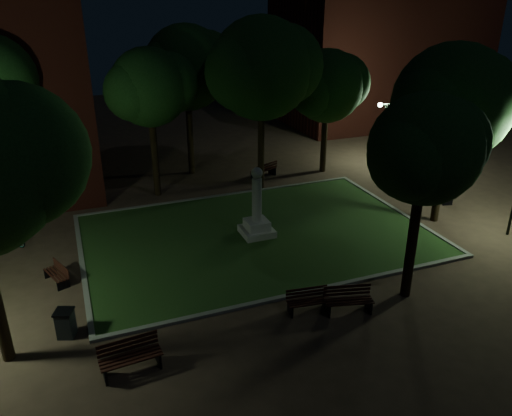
{
  "coord_description": "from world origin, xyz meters",
  "views": [
    {
      "loc": [
        -7.44,
        -16.96,
        10.17
      ],
      "look_at": [
        -0.43,
        1.0,
        1.85
      ],
      "focal_mm": 35.0,
      "sensor_mm": 36.0,
      "label": 1
    }
  ],
  "objects": [
    {
      "name": "tree_far_north",
      "position": [
        -0.45,
        11.48,
        6.29
      ],
      "size": [
        5.91,
        4.83,
        8.71
      ],
      "color": "black",
      "rests_on": "ground"
    },
    {
      "name": "building_far",
      "position": [
        18.0,
        20.0,
        6.0
      ],
      "size": [
        16.0,
        10.0,
        12.0
      ],
      "primitive_type": "cube",
      "color": "#4C1911",
      "rests_on": "ground"
    },
    {
      "name": "tree_north_er",
      "position": [
        2.57,
        7.6,
        6.58
      ],
      "size": [
        6.55,
        5.35,
        9.26
      ],
      "color": "black",
      "rests_on": "ground"
    },
    {
      "name": "bicycle",
      "position": [
        -10.32,
        5.01,
        0.4
      ],
      "size": [
        1.47,
        1.46,
        0.81
      ],
      "primitive_type": "imported",
      "rotation": [
        0.0,
        0.0,
        0.79
      ],
      "color": "black",
      "rests_on": "ground"
    },
    {
      "name": "bench_far_side",
      "position": [
        3.26,
        9.1,
        0.44
      ],
      "size": [
        1.82,
        1.23,
        0.94
      ],
      "rotation": [
        0.0,
        0.0,
        3.55
      ],
      "color": "black",
      "rests_on": "ground"
    },
    {
      "name": "tree_north_wl",
      "position": [
        -3.12,
        8.68,
        5.8
      ],
      "size": [
        4.91,
        4.0,
        7.82
      ],
      "color": "black",
      "rests_on": "ground"
    },
    {
      "name": "bench_left_side",
      "position": [
        -8.52,
        1.05,
        0.36
      ],
      "size": [
        0.95,
        1.46,
        0.76
      ],
      "rotation": [
        0.0,
        0.0,
        -1.2
      ],
      "color": "black",
      "rests_on": "ground"
    },
    {
      "name": "bench_west_near",
      "position": [
        -6.64,
        -4.86,
        0.46
      ],
      "size": [
        1.82,
        0.76,
        0.98
      ],
      "rotation": [
        0.0,
        0.0,
        0.08
      ],
      "color": "black",
      "rests_on": "ground"
    },
    {
      "name": "monument",
      "position": [
        0.0,
        2.0,
        0.96
      ],
      "size": [
        1.4,
        1.4,
        3.2
      ],
      "color": "#ACA59C",
      "rests_on": "lawn"
    },
    {
      "name": "tree_east",
      "position": [
        8.78,
        0.43,
        5.7
      ],
      "size": [
        6.5,
        5.31,
        8.35
      ],
      "color": "black",
      "rests_on": "ground"
    },
    {
      "name": "lamppost_ne",
      "position": [
        11.44,
        9.04,
        2.81
      ],
      "size": [
        1.18,
        0.28,
        3.94
      ],
      "color": "black",
      "rests_on": "ground"
    },
    {
      "name": "trash_bin",
      "position": [
        -8.33,
        -2.5,
        0.49
      ],
      "size": [
        0.72,
        0.72,
        0.96
      ],
      "color": "black",
      "rests_on": "ground"
    },
    {
      "name": "lawn",
      "position": [
        0.0,
        2.0,
        0.04
      ],
      "size": [
        15.0,
        10.0,
        0.08
      ],
      "primitive_type": "cube",
      "color": "#294A1C",
      "rests_on": "ground"
    },
    {
      "name": "bench_right_side",
      "position": [
        10.67,
        2.37,
        0.4
      ],
      "size": [
        0.91,
        1.62,
        0.84
      ],
      "rotation": [
        0.0,
        0.0,
        1.31
      ],
      "color": "black",
      "rests_on": "ground"
    },
    {
      "name": "tree_se",
      "position": [
        3.39,
        -4.48,
        5.52
      ],
      "size": [
        4.55,
        3.71,
        7.39
      ],
      "color": "black",
      "rests_on": "ground"
    },
    {
      "name": "tree_ne",
      "position": [
        7.18,
        8.9,
        5.21
      ],
      "size": [
        5.22,
        4.26,
        7.35
      ],
      "color": "black",
      "rests_on": "ground"
    },
    {
      "name": "lawn_kerb",
      "position": [
        0.0,
        2.0,
        0.06
      ],
      "size": [
        15.4,
        10.4,
        0.12
      ],
      "color": "slate",
      "rests_on": "ground"
    },
    {
      "name": "ground",
      "position": [
        0.0,
        0.0,
        0.0
      ],
      "size": [
        80.0,
        80.0,
        0.0
      ],
      "primitive_type": "plane",
      "color": "#4C3628"
    },
    {
      "name": "bench_near_right",
      "position": [
        -0.48,
        -4.08,
        0.39
      ],
      "size": [
        1.56,
        0.71,
        0.82
      ],
      "rotation": [
        0.0,
        0.0,
        -0.13
      ],
      "color": "black",
      "rests_on": "ground"
    },
    {
      "name": "bench_near_left",
      "position": [
        0.8,
        -4.59,
        0.43
      ],
      "size": [
        1.76,
        0.97,
        0.92
      ],
      "rotation": [
        0.0,
        0.0,
        -0.25
      ],
      "color": "black",
      "rests_on": "ground"
    }
  ]
}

